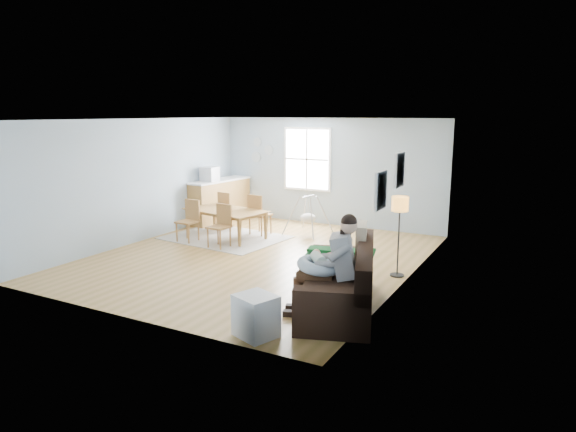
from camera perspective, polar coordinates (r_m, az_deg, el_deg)
The scene contains 22 objects.
room at distance 9.89m, azimuth -3.56°, elevation 9.06°, with size 8.40×9.40×3.90m.
window at distance 13.26m, azimuth 2.16°, elevation 6.32°, with size 1.32×0.08×1.62m.
pictures at distance 7.75m, azimuth 11.30°, elevation 3.98°, with size 0.05×1.34×0.74m.
wall_plates at distance 13.92m, azimuth -3.06°, elevation 7.30°, with size 0.67×0.02×0.66m.
sofa at distance 7.61m, azimuth 6.06°, elevation -7.75°, with size 1.68×2.52×0.94m.
green_throw at distance 8.27m, azimuth 5.81°, elevation -4.27°, with size 1.05×0.91×0.04m, color #145A1F.
beige_pillow at distance 8.03m, azimuth 8.13°, elevation -2.85°, with size 0.16×0.57×0.57m, color #B6A98B.
father at distance 7.16m, azimuth 4.79°, elevation -5.07°, with size 1.09×0.71×1.48m.
nursing_pillow at distance 7.20m, azimuth 3.39°, elevation -5.51°, with size 0.61×0.61×0.17m, color #A8BDD3.
infant at distance 7.21m, azimuth 3.35°, elevation -4.64°, with size 0.34×0.41×0.16m.
toddler at distance 7.69m, azimuth 5.57°, elevation -4.01°, with size 0.60×0.36×0.90m.
floor_lamp at distance 9.01m, azimuth 12.31°, elevation 0.58°, with size 0.28×0.28×1.41m.
storage_cube at distance 6.70m, azimuth -3.63°, elevation -10.98°, with size 0.61×0.58×0.55m.
rug at distance 11.89m, azimuth -6.98°, elevation -2.39°, with size 2.59×1.97×0.01m, color #A49F96.
dining_table at distance 11.82m, azimuth -7.02°, elevation -0.88°, with size 1.86×1.03×0.65m, color brown.
chair_sw at distance 11.64m, azimuth -10.87°, elevation -0.19°, with size 0.43×0.43×0.92m.
chair_se at distance 11.01m, azimuth -7.43°, elevation -0.77°, with size 0.44×0.44×0.91m.
chair_nw at distance 12.55m, azimuth -6.74°, elevation 0.84°, with size 0.49×0.49×0.94m.
chair_ne at distance 11.96m, azimuth -3.37°, elevation 0.45°, with size 0.49×0.49×0.97m.
counter at distance 13.65m, azimuth -7.62°, elevation 1.77°, with size 0.76×2.02×1.11m.
monitor at distance 13.25m, azimuth -8.72°, elevation 4.64°, with size 0.39×0.37×0.37m.
baby_swing at distance 12.06m, azimuth 2.24°, elevation -0.16°, with size 0.99×1.00×0.91m.
Camera 1 is at (5.18, -8.41, 2.82)m, focal length 32.00 mm.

